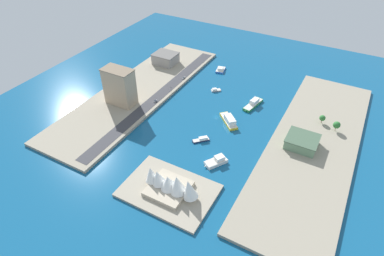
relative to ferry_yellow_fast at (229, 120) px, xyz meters
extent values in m
plane|color=#145684|center=(14.93, -3.15, -2.93)|extent=(440.00, 440.00, 0.00)
cube|color=#9E937F|center=(-78.00, -3.15, -1.55)|extent=(70.00, 240.00, 2.75)
cube|color=#9E937F|center=(107.86, -3.15, -1.55)|extent=(70.00, 240.00, 2.75)
cube|color=#A89E89|center=(5.07, 99.97, -1.93)|extent=(68.45, 47.86, 2.00)
cube|color=#38383D|center=(82.39, -3.15, -0.10)|extent=(12.44, 228.00, 0.15)
cube|color=yellow|center=(0.83, -0.82, -1.77)|extent=(25.20, 25.00, 2.31)
cone|color=yellow|center=(10.96, -10.80, -1.77)|extent=(2.93, 2.93, 2.07)
cube|color=white|center=(-1.08, 1.07, 1.89)|extent=(15.14, 15.07, 5.01)
cube|color=beige|center=(0.83, -0.82, -0.57)|extent=(24.20, 24.00, 0.10)
cube|color=#1E284C|center=(11.08, 36.46, -2.23)|extent=(13.91, 13.79, 1.38)
cone|color=#1E284C|center=(16.77, 42.06, -2.23)|extent=(1.76, 1.76, 1.24)
cube|color=white|center=(9.64, 35.04, -0.38)|extent=(7.91, 7.86, 2.32)
cube|color=beige|center=(11.08, 36.46, -1.49)|extent=(13.35, 13.24, 0.10)
cube|color=#999EA3|center=(35.73, -46.01, -2.26)|extent=(11.03, 10.31, 1.34)
cone|color=#999EA3|center=(31.48, -49.53, -2.26)|extent=(1.69, 1.69, 1.20)
cube|color=white|center=(37.11, -44.87, -0.69)|extent=(5.90, 5.77, 1.80)
cube|color=beige|center=(35.73, -46.01, -1.54)|extent=(10.59, 9.90, 0.10)
cube|color=#2D8C4C|center=(-9.86, -38.34, -1.67)|extent=(12.78, 28.77, 2.50)
cone|color=#2D8C4C|center=(-7.04, -24.02, -1.67)|extent=(2.64, 2.64, 2.25)
cube|color=white|center=(-10.27, -40.44, 1.65)|extent=(7.59, 11.04, 4.14)
cube|color=beige|center=(-9.86, -38.34, -0.37)|extent=(12.27, 27.62, 0.10)
cube|color=blue|center=(50.73, -90.13, -1.93)|extent=(12.41, 17.05, 1.99)
cone|color=blue|center=(52.47, -98.20, -1.93)|extent=(2.13, 2.13, 1.79)
cube|color=white|center=(50.47, -88.92, 0.47)|extent=(7.20, 7.78, 2.82)
cube|color=beige|center=(50.73, -90.13, -0.89)|extent=(11.91, 16.36, 0.10)
cube|color=silver|center=(-12.87, 55.72, -1.46)|extent=(16.98, 20.16, 2.94)
cone|color=silver|center=(-7.55, 64.23, -1.46)|extent=(3.64, 3.64, 2.64)
cube|color=white|center=(-14.57, 53.00, 1.70)|extent=(8.97, 9.47, 3.38)
cube|color=beige|center=(-12.87, 55.72, 0.06)|extent=(16.30, 19.36, 0.10)
cube|color=gray|center=(116.47, -70.95, 5.62)|extent=(26.44, 23.00, 11.58)
cube|color=slate|center=(116.47, -70.95, 11.80)|extent=(27.50, 23.92, 0.80)
cube|color=tan|center=(108.33, 24.78, 18.25)|extent=(29.34, 16.63, 36.85)
cube|color=#7C6B55|center=(108.33, 24.78, 37.07)|extent=(30.51, 17.30, 0.80)
cube|color=slate|center=(-68.90, 3.43, 3.93)|extent=(25.37, 23.42, 8.20)
cube|color=#47624A|center=(-68.90, 3.43, 8.43)|extent=(26.39, 24.36, 0.80)
cylinder|color=black|center=(80.11, 5.65, 0.30)|extent=(0.26, 0.65, 0.64)
cylinder|color=black|center=(78.38, 5.62, 0.30)|extent=(0.26, 0.65, 0.64)
cylinder|color=black|center=(80.04, 8.73, 0.30)|extent=(0.26, 0.65, 0.64)
cylinder|color=black|center=(78.31, 8.69, 0.30)|extent=(0.26, 0.65, 0.64)
cube|color=#B7B7BC|center=(79.21, 7.17, 0.56)|extent=(2.02, 4.44, 0.74)
cube|color=#262D38|center=(79.21, 7.39, 1.24)|extent=(1.75, 2.50, 0.61)
cylinder|color=black|center=(78.67, -50.01, 0.30)|extent=(0.28, 0.65, 0.64)
cylinder|color=black|center=(77.07, -49.94, 0.30)|extent=(0.28, 0.65, 0.64)
cylinder|color=black|center=(78.81, -46.87, 0.30)|extent=(0.28, 0.65, 0.64)
cylinder|color=black|center=(77.22, -46.79, 0.30)|extent=(0.28, 0.65, 0.64)
cube|color=white|center=(77.94, -48.40, 0.58)|extent=(2.00, 4.58, 0.76)
cube|color=#262D38|center=(77.95, -48.18, 1.18)|extent=(1.69, 2.59, 0.45)
cylinder|color=black|center=(74.88, -16.34, 2.58)|extent=(0.18, 0.18, 5.50)
cube|color=black|center=(74.88, -16.34, 5.83)|extent=(0.36, 0.36, 1.00)
sphere|color=red|center=(74.88, -16.34, 6.18)|extent=(0.24, 0.24, 0.24)
sphere|color=yellow|center=(74.88, -16.34, 5.83)|extent=(0.24, 0.24, 0.24)
sphere|color=green|center=(74.88, -16.34, 5.48)|extent=(0.24, 0.24, 0.24)
cube|color=#BCAD93|center=(5.07, 99.97, 0.57)|extent=(29.16, 28.79, 3.00)
cone|color=white|center=(-12.63, 99.97, 9.57)|extent=(13.38, 11.03, 16.62)
cone|color=white|center=(-2.85, 99.97, 9.22)|extent=(13.67, 12.41, 15.37)
cone|color=white|center=(5.07, 99.97, 7.37)|extent=(13.90, 13.00, 11.72)
cone|color=white|center=(13.81, 99.97, 7.80)|extent=(12.64, 10.92, 13.08)
cone|color=white|center=(19.97, 99.97, 8.26)|extent=(11.44, 10.22, 13.36)
cylinder|color=brown|center=(-77.16, -38.57, 1.41)|extent=(0.50, 0.50, 3.17)
sphere|color=#2D7233|center=(-77.16, -38.57, 5.21)|extent=(5.54, 5.54, 5.54)
cylinder|color=brown|center=(-90.71, -32.54, 1.73)|extent=(0.50, 0.50, 3.81)
sphere|color=#2D7233|center=(-90.71, -32.54, 6.21)|extent=(6.44, 6.44, 6.44)
camera|label=1|loc=(-88.59, 233.66, 185.66)|focal=30.52mm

